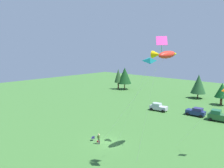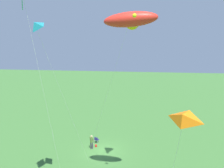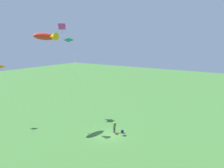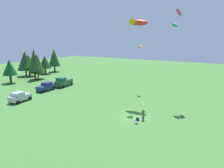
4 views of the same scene
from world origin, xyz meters
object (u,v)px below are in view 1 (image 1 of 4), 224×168
at_px(kite_diamond_rainbow, 161,45).
at_px(folding_chair, 93,138).
at_px(kite_delta_teal, 150,60).
at_px(truck_green_flatbed, 220,116).
at_px(backpack_on_grass, 98,142).
at_px(car_silver_compact, 158,107).
at_px(person_kite_flyer, 99,138).
at_px(kite_large_fish, 164,55).
at_px(car_navy_hatch, 196,112).

bearing_deg(kite_diamond_rainbow, folding_chair, 173.83).
distance_m(folding_chair, kite_diamond_rainbow, 20.14).
relative_size(kite_diamond_rainbow, kite_delta_teal, 1.15).
bearing_deg(truck_green_flatbed, backpack_on_grass, 58.39).
relative_size(car_silver_compact, kite_delta_teal, 0.31).
relative_size(person_kite_flyer, car_silver_compact, 0.39).
height_order(kite_large_fish, kite_diamond_rainbow, kite_diamond_rainbow).
distance_m(truck_green_flatbed, kite_diamond_rainbow, 30.41).
height_order(person_kite_flyer, car_navy_hatch, car_navy_hatch).
height_order(car_silver_compact, car_navy_hatch, same).
bearing_deg(kite_large_fish, person_kite_flyer, -148.17).
bearing_deg(folding_chair, kite_diamond_rainbow, -170.54).
relative_size(car_silver_compact, kite_diamond_rainbow, 0.27).
distance_m(person_kite_flyer, kite_diamond_rainbow, 18.66).
height_order(person_kite_flyer, kite_large_fish, kite_large_fish).
relative_size(person_kite_flyer, kite_diamond_rainbow, 0.10).
height_order(folding_chair, car_silver_compact, car_silver_compact).
distance_m(folding_chair, car_navy_hatch, 26.47).
relative_size(person_kite_flyer, folding_chair, 2.12).
height_order(car_navy_hatch, kite_diamond_rainbow, kite_diamond_rainbow).
distance_m(car_silver_compact, kite_large_fish, 25.55).
distance_m(folding_chair, truck_green_flatbed, 28.02).
xyz_separation_m(backpack_on_grass, car_navy_hatch, (5.80, 25.41, 0.84)).
xyz_separation_m(folding_chair, kite_large_fish, (9.98, 4.93, 13.91)).
bearing_deg(person_kite_flyer, folding_chair, 4.35).
bearing_deg(kite_delta_teal, kite_diamond_rainbow, 3.10).
bearing_deg(truck_green_flatbed, car_navy_hatch, -11.20).
height_order(backpack_on_grass, kite_delta_teal, kite_delta_teal).
bearing_deg(car_silver_compact, folding_chair, 86.18).
height_order(car_navy_hatch, truck_green_flatbed, truck_green_flatbed).
xyz_separation_m(person_kite_flyer, kite_delta_teal, (10.17, -1.26, 12.89)).
relative_size(car_navy_hatch, kite_delta_teal, 0.30).
height_order(person_kite_flyer, kite_diamond_rainbow, kite_diamond_rainbow).
xyz_separation_m(truck_green_flatbed, kite_diamond_rainbow, (1.05, -26.68, 14.56)).
bearing_deg(kite_delta_teal, truck_green_flatbed, 89.40).
relative_size(truck_green_flatbed, kite_diamond_rainbow, 0.31).
distance_m(person_kite_flyer, folding_chair, 1.76).
distance_m(kite_large_fish, kite_delta_teal, 6.70).
distance_m(person_kite_flyer, car_silver_compact, 23.71).
relative_size(folding_chair, truck_green_flatbed, 0.16).
height_order(kite_diamond_rainbow, kite_delta_teal, kite_diamond_rainbow).
relative_size(kite_large_fish, kite_delta_teal, 1.05).
bearing_deg(person_kite_flyer, kite_delta_teal, -174.51).
bearing_deg(car_silver_compact, kite_large_fish, 114.53).
xyz_separation_m(folding_chair, backpack_on_grass, (1.03, 0.16, -0.38)).
distance_m(kite_large_fish, kite_diamond_rainbow, 7.22).
xyz_separation_m(backpack_on_grass, car_silver_compact, (-2.75, 23.07, 0.84)).
relative_size(person_kite_flyer, kite_large_fish, 0.12).
xyz_separation_m(folding_chair, car_silver_compact, (-1.73, 23.23, 0.46)).
bearing_deg(car_silver_compact, car_navy_hatch, -172.76).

